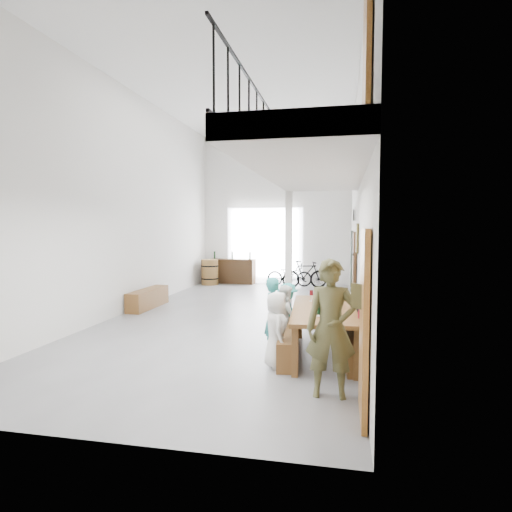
% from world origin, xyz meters
% --- Properties ---
extents(floor, '(12.00, 12.00, 0.00)m').
position_xyz_m(floor, '(0.00, 0.00, 0.00)').
color(floor, slate).
rests_on(floor, ground).
extents(room_walls, '(12.00, 12.00, 12.00)m').
position_xyz_m(room_walls, '(0.00, 0.00, 3.55)').
color(room_walls, silver).
rests_on(room_walls, ground).
extents(gateway_portal, '(2.80, 0.08, 2.80)m').
position_xyz_m(gateway_portal, '(-0.40, 5.94, 1.40)').
color(gateway_portal, white).
rests_on(gateway_portal, ground).
extents(right_wall_decor, '(0.07, 8.28, 5.07)m').
position_xyz_m(right_wall_decor, '(2.70, -1.87, 1.74)').
color(right_wall_decor, '#A7682B').
rests_on(right_wall_decor, ground).
extents(balcony, '(1.52, 5.62, 4.00)m').
position_xyz_m(balcony, '(1.98, -3.13, 2.96)').
color(balcony, silver).
rests_on(balcony, ground).
extents(tasting_table, '(1.18, 2.54, 0.79)m').
position_xyz_m(tasting_table, '(2.17, -2.71, 0.71)').
color(tasting_table, brown).
rests_on(tasting_table, ground).
extents(bench_inner, '(0.50, 1.93, 0.44)m').
position_xyz_m(bench_inner, '(1.60, -2.80, 0.22)').
color(bench_inner, brown).
rests_on(bench_inner, ground).
extents(bench_wall, '(0.48, 2.05, 0.47)m').
position_xyz_m(bench_wall, '(2.57, -2.74, 0.23)').
color(bench_wall, brown).
rests_on(bench_wall, ground).
extents(tableware, '(0.53, 1.32, 0.35)m').
position_xyz_m(tableware, '(2.20, -2.81, 0.92)').
color(tableware, black).
rests_on(tableware, tasting_table).
extents(side_bench, '(0.40, 1.75, 0.49)m').
position_xyz_m(side_bench, '(-2.50, 0.53, 0.24)').
color(side_bench, brown).
rests_on(side_bench, ground).
extents(oak_barrel, '(0.62, 0.62, 0.92)m').
position_xyz_m(oak_barrel, '(-2.27, 5.10, 0.46)').
color(oak_barrel, brown).
rests_on(oak_barrel, ground).
extents(serving_counter, '(1.74, 0.61, 0.90)m').
position_xyz_m(serving_counter, '(-1.58, 5.65, 0.45)').
color(serving_counter, '#3E2410').
rests_on(serving_counter, ground).
extents(counter_bottles, '(1.46, 0.22, 0.28)m').
position_xyz_m(counter_bottles, '(-1.58, 5.66, 1.04)').
color(counter_bottles, black).
rests_on(counter_bottles, serving_counter).
extents(guest_left_a, '(0.50, 0.63, 1.14)m').
position_xyz_m(guest_left_a, '(1.50, -3.43, 0.57)').
color(guest_left_a, white).
rests_on(guest_left_a, ground).
extents(guest_left_b, '(0.45, 0.55, 1.29)m').
position_xyz_m(guest_left_b, '(1.37, -2.83, 0.64)').
color(guest_left_b, teal).
rests_on(guest_left_b, ground).
extents(guest_left_c, '(0.56, 0.63, 1.10)m').
position_xyz_m(guest_left_c, '(1.50, -2.37, 0.55)').
color(guest_left_c, white).
rests_on(guest_left_c, ground).
extents(guest_left_d, '(0.61, 0.79, 1.08)m').
position_xyz_m(guest_left_d, '(1.47, -1.90, 0.54)').
color(guest_left_d, teal).
rests_on(guest_left_d, ground).
extents(guest_right_a, '(0.45, 0.77, 1.24)m').
position_xyz_m(guest_right_a, '(2.79, -3.35, 0.62)').
color(guest_right_a, '#AB1D33').
rests_on(guest_right_a, ground).
extents(guest_right_b, '(0.38, 1.08, 1.15)m').
position_xyz_m(guest_right_b, '(2.74, -2.68, 0.58)').
color(guest_right_b, black).
rests_on(guest_right_b, ground).
extents(guest_right_c, '(0.41, 0.58, 1.09)m').
position_xyz_m(guest_right_c, '(2.73, -1.99, 0.55)').
color(guest_right_c, white).
rests_on(guest_right_c, ground).
extents(host_standing, '(0.65, 0.44, 1.72)m').
position_xyz_m(host_standing, '(2.33, -4.39, 0.86)').
color(host_standing, '#4C4B2B').
rests_on(host_standing, ground).
extents(potted_plant, '(0.53, 0.49, 0.48)m').
position_xyz_m(potted_plant, '(2.45, 1.00, 0.24)').
color(potted_plant, '#1F511E').
rests_on(potted_plant, ground).
extents(bicycle_near, '(1.59, 0.59, 0.83)m').
position_xyz_m(bicycle_near, '(0.61, 5.27, 0.41)').
color(bicycle_near, black).
rests_on(bicycle_near, ground).
extents(bicycle_far, '(1.64, 0.91, 0.95)m').
position_xyz_m(bicycle_far, '(1.19, 4.88, 0.47)').
color(bicycle_far, black).
rests_on(bicycle_far, ground).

